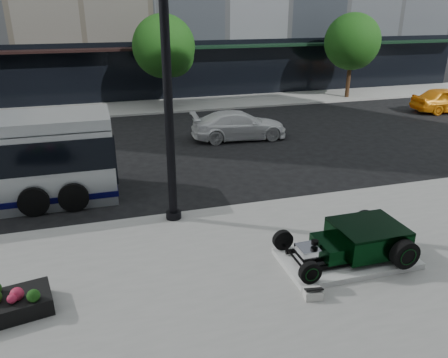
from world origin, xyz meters
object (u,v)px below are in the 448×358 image
object	(u,v)px
hot_rod	(360,239)
lamppost	(168,90)
flower_planter	(2,306)
white_sedan	(239,125)

from	to	relation	value
hot_rod	lamppost	xyz separation A→B (m)	(-4.16, 3.69, 3.39)
hot_rod	flower_planter	world-z (taller)	hot_rod
flower_planter	hot_rod	bearing A→B (deg)	-1.26
hot_rod	flower_planter	xyz separation A→B (m)	(-8.46, 0.19, -0.35)
lamppost	hot_rod	bearing A→B (deg)	-41.55
lamppost	flower_planter	xyz separation A→B (m)	(-4.30, -3.50, -3.74)
lamppost	flower_planter	size ratio (longest dim) A/B	4.09
hot_rod	white_sedan	world-z (taller)	white_sedan
white_sedan	lamppost	bearing A→B (deg)	153.11
flower_planter	white_sedan	bearing A→B (deg)	51.73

